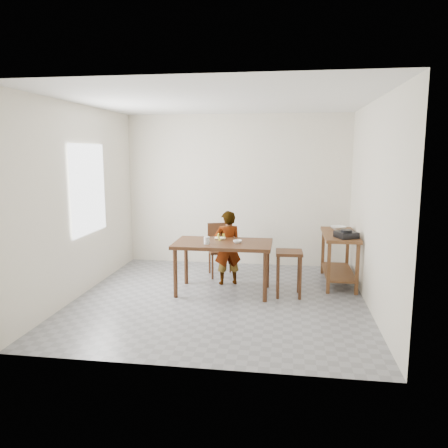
# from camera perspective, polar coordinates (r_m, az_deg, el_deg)

# --- Properties ---
(floor) EXTENTS (4.00, 4.00, 0.04)m
(floor) POSITION_cam_1_polar(r_m,az_deg,el_deg) (6.22, -0.54, -9.91)
(floor) COLOR gray
(floor) RESTS_ON ground
(ceiling) EXTENTS (4.00, 4.00, 0.04)m
(ceiling) POSITION_cam_1_polar(r_m,az_deg,el_deg) (5.91, -0.58, 16.02)
(ceiling) COLOR white
(ceiling) RESTS_ON wall_back
(wall_back) EXTENTS (4.00, 0.04, 2.70)m
(wall_back) POSITION_cam_1_polar(r_m,az_deg,el_deg) (7.91, 1.70, 4.41)
(wall_back) COLOR silver
(wall_back) RESTS_ON ground
(wall_front) EXTENTS (4.00, 0.04, 2.70)m
(wall_front) POSITION_cam_1_polar(r_m,az_deg,el_deg) (3.95, -5.09, -0.67)
(wall_front) COLOR silver
(wall_front) RESTS_ON ground
(wall_left) EXTENTS (0.04, 4.00, 2.70)m
(wall_left) POSITION_cam_1_polar(r_m,az_deg,el_deg) (6.54, -18.36, 2.88)
(wall_left) COLOR silver
(wall_left) RESTS_ON ground
(wall_right) EXTENTS (0.04, 4.00, 2.70)m
(wall_right) POSITION_cam_1_polar(r_m,az_deg,el_deg) (5.95, 19.06, 2.24)
(wall_right) COLOR silver
(wall_right) RESTS_ON ground
(window_pane) EXTENTS (0.02, 1.10, 1.30)m
(window_pane) POSITION_cam_1_polar(r_m,az_deg,el_deg) (6.68, -17.28, 4.36)
(window_pane) COLOR silver
(window_pane) RESTS_ON wall_left
(dining_table) EXTENTS (1.40, 0.80, 0.75)m
(dining_table) POSITION_cam_1_polar(r_m,az_deg,el_deg) (6.39, -0.13, -5.68)
(dining_table) COLOR #422513
(dining_table) RESTS_ON floor
(prep_counter) EXTENTS (0.50, 1.20, 0.80)m
(prep_counter) POSITION_cam_1_polar(r_m,az_deg,el_deg) (7.05, 14.75, -4.36)
(prep_counter) COLOR brown
(prep_counter) RESTS_ON floor
(child) EXTENTS (0.49, 0.41, 1.15)m
(child) POSITION_cam_1_polar(r_m,az_deg,el_deg) (6.74, 0.46, -3.11)
(child) COLOR white
(child) RESTS_ON floor
(dining_chair) EXTENTS (0.52, 0.52, 0.86)m
(dining_chair) POSITION_cam_1_polar(r_m,az_deg,el_deg) (7.21, -0.31, -3.47)
(dining_chair) COLOR #422513
(dining_chair) RESTS_ON floor
(stool) EXTENTS (0.38, 0.38, 0.65)m
(stool) POSITION_cam_1_polar(r_m,az_deg,el_deg) (6.32, 8.44, -6.41)
(stool) COLOR #422513
(stool) RESTS_ON floor
(glass_tumbler) EXTENTS (0.09, 0.09, 0.10)m
(glass_tumbler) POSITION_cam_1_polar(r_m,az_deg,el_deg) (6.18, -2.27, -2.16)
(glass_tumbler) COLOR silver
(glass_tumbler) RESTS_ON dining_table
(small_bowl) EXTENTS (0.15, 0.15, 0.04)m
(small_bowl) POSITION_cam_1_polar(r_m,az_deg,el_deg) (6.25, 1.77, -2.31)
(small_bowl) COLOR white
(small_bowl) RESTS_ON dining_table
(banana) EXTENTS (0.22, 0.19, 0.07)m
(banana) POSITION_cam_1_polar(r_m,az_deg,el_deg) (6.46, -0.52, -1.79)
(banana) COLOR #FBE257
(banana) RESTS_ON dining_table
(serving_bowl) EXTENTS (0.31, 0.31, 0.06)m
(serving_bowl) POSITION_cam_1_polar(r_m,az_deg,el_deg) (7.25, 14.67, -0.49)
(serving_bowl) COLOR white
(serving_bowl) RESTS_ON prep_counter
(gas_burner) EXTENTS (0.36, 0.36, 0.09)m
(gas_burner) POSITION_cam_1_polar(r_m,az_deg,el_deg) (6.60, 15.68, -1.36)
(gas_burner) COLOR black
(gas_burner) RESTS_ON prep_counter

